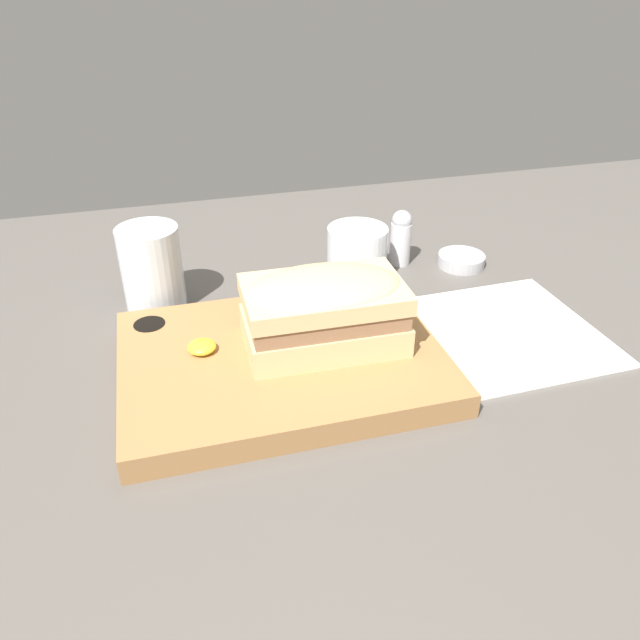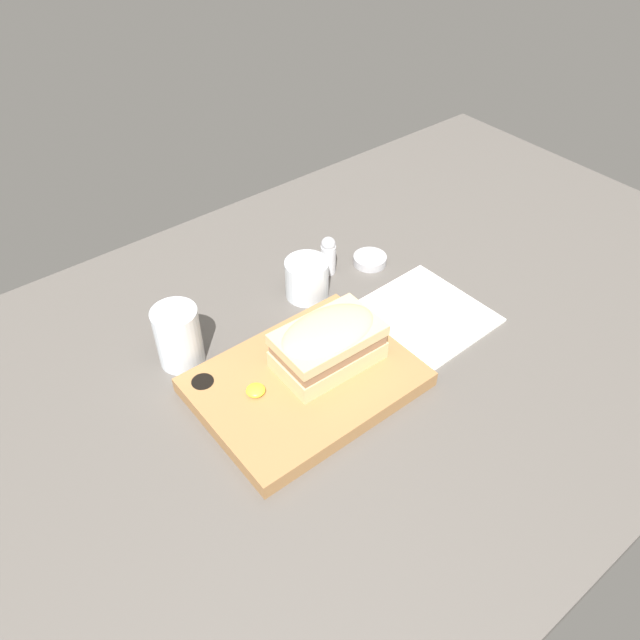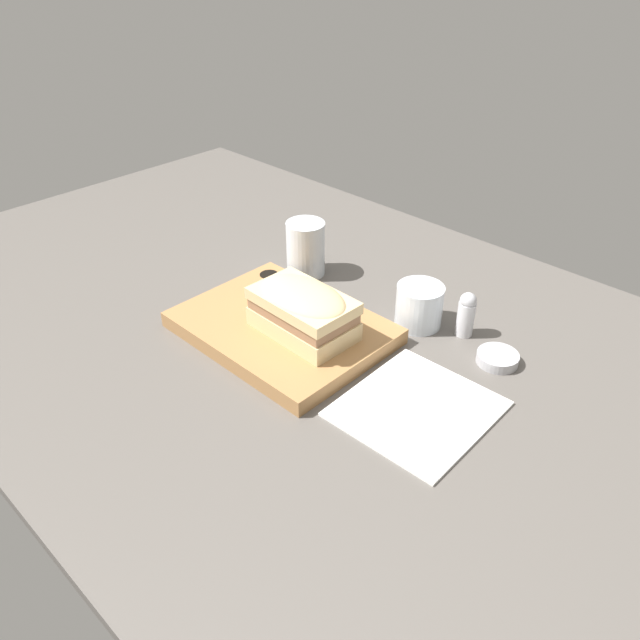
{
  "view_description": "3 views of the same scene",
  "coord_description": "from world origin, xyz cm",
  "px_view_note": "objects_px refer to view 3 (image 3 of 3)",
  "views": [
    {
      "loc": [
        -15.61,
        -52.32,
        38.46
      ],
      "look_at": [
        -2.41,
        -4.42,
        8.08
      ],
      "focal_mm": 35.0,
      "sensor_mm": 36.0,
      "label": 1
    },
    {
      "loc": [
        -42.43,
        -52.22,
        70.58
      ],
      "look_at": [
        -0.13,
        0.79,
        9.26
      ],
      "focal_mm": 35.0,
      "sensor_mm": 36.0,
      "label": 2
    },
    {
      "loc": [
        53.0,
        -56.14,
        57.25
      ],
      "look_at": [
        1.05,
        -2.16,
        7.42
      ],
      "focal_mm": 35.0,
      "sensor_mm": 36.0,
      "label": 3
    }
  ],
  "objects_px": {
    "serving_board": "(282,327)",
    "wine_glass": "(419,308)",
    "water_glass": "(306,252)",
    "salt_shaker": "(466,314)",
    "napkin": "(417,409)",
    "condiment_dish": "(498,358)",
    "sandwich": "(303,309)"
  },
  "relations": [
    {
      "from": "condiment_dish",
      "to": "salt_shaker",
      "type": "bearing_deg",
      "value": 159.7
    },
    {
      "from": "water_glass",
      "to": "salt_shaker",
      "type": "bearing_deg",
      "value": 5.79
    },
    {
      "from": "sandwich",
      "to": "salt_shaker",
      "type": "height_order",
      "value": "sandwich"
    },
    {
      "from": "salt_shaker",
      "to": "serving_board",
      "type": "bearing_deg",
      "value": -136.07
    },
    {
      "from": "serving_board",
      "to": "sandwich",
      "type": "xyz_separation_m",
      "value": [
        0.04,
        0.0,
        0.05
      ]
    },
    {
      "from": "sandwich",
      "to": "wine_glass",
      "type": "height_order",
      "value": "sandwich"
    },
    {
      "from": "serving_board",
      "to": "napkin",
      "type": "distance_m",
      "value": 0.26
    },
    {
      "from": "napkin",
      "to": "condiment_dish",
      "type": "bearing_deg",
      "value": 82.32
    },
    {
      "from": "serving_board",
      "to": "condiment_dish",
      "type": "bearing_deg",
      "value": 30.98
    },
    {
      "from": "serving_board",
      "to": "salt_shaker",
      "type": "bearing_deg",
      "value": 43.93
    },
    {
      "from": "condiment_dish",
      "to": "water_glass",
      "type": "bearing_deg",
      "value": -179.44
    },
    {
      "from": "wine_glass",
      "to": "condiment_dish",
      "type": "relative_size",
      "value": 1.22
    },
    {
      "from": "water_glass",
      "to": "napkin",
      "type": "height_order",
      "value": "water_glass"
    },
    {
      "from": "napkin",
      "to": "sandwich",
      "type": "bearing_deg",
      "value": -179.65
    },
    {
      "from": "serving_board",
      "to": "napkin",
      "type": "bearing_deg",
      "value": 0.71
    },
    {
      "from": "salt_shaker",
      "to": "condiment_dish",
      "type": "distance_m",
      "value": 0.09
    },
    {
      "from": "water_glass",
      "to": "condiment_dish",
      "type": "xyz_separation_m",
      "value": [
        0.39,
        0.0,
        -0.03
      ]
    },
    {
      "from": "wine_glass",
      "to": "salt_shaker",
      "type": "bearing_deg",
      "value": 21.31
    },
    {
      "from": "wine_glass",
      "to": "napkin",
      "type": "distance_m",
      "value": 0.21
    },
    {
      "from": "serving_board",
      "to": "salt_shaker",
      "type": "height_order",
      "value": "salt_shaker"
    },
    {
      "from": "serving_board",
      "to": "wine_glass",
      "type": "xyz_separation_m",
      "value": [
        0.13,
        0.17,
        0.02
      ]
    },
    {
      "from": "wine_glass",
      "to": "condiment_dish",
      "type": "bearing_deg",
      "value": -0.56
    },
    {
      "from": "serving_board",
      "to": "wine_glass",
      "type": "bearing_deg",
      "value": 51.44
    },
    {
      "from": "sandwich",
      "to": "napkin",
      "type": "height_order",
      "value": "sandwich"
    },
    {
      "from": "water_glass",
      "to": "napkin",
      "type": "distance_m",
      "value": 0.4
    },
    {
      "from": "napkin",
      "to": "salt_shaker",
      "type": "relative_size",
      "value": 2.68
    },
    {
      "from": "wine_glass",
      "to": "napkin",
      "type": "height_order",
      "value": "wine_glass"
    },
    {
      "from": "sandwich",
      "to": "condiment_dish",
      "type": "distance_m",
      "value": 0.29
    },
    {
      "from": "napkin",
      "to": "condiment_dish",
      "type": "xyz_separation_m",
      "value": [
        0.02,
        0.16,
        0.01
      ]
    },
    {
      "from": "napkin",
      "to": "serving_board",
      "type": "bearing_deg",
      "value": -179.29
    },
    {
      "from": "wine_glass",
      "to": "salt_shaker",
      "type": "distance_m",
      "value": 0.07
    },
    {
      "from": "sandwich",
      "to": "salt_shaker",
      "type": "relative_size",
      "value": 2.1
    }
  ]
}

